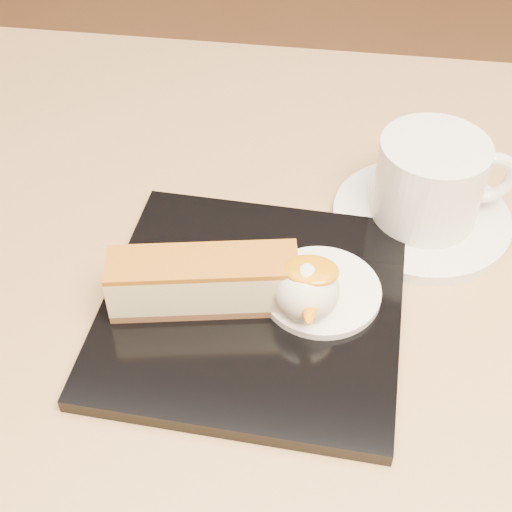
% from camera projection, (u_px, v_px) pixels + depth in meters
% --- Properties ---
extents(table, '(0.80, 0.80, 0.72)m').
position_uv_depth(table, '(241.00, 420.00, 0.65)').
color(table, black).
rests_on(table, ground).
extents(dessert_plate, '(0.23, 0.23, 0.01)m').
position_uv_depth(dessert_plate, '(252.00, 307.00, 0.53)').
color(dessert_plate, black).
rests_on(dessert_plate, table).
extents(cheesecake, '(0.14, 0.06, 0.04)m').
position_uv_depth(cheesecake, '(203.00, 281.00, 0.51)').
color(cheesecake, brown).
rests_on(cheesecake, dessert_plate).
extents(cream_smear, '(0.09, 0.09, 0.01)m').
position_uv_depth(cream_smear, '(321.00, 291.00, 0.53)').
color(cream_smear, white).
rests_on(cream_smear, dessert_plate).
extents(ice_cream_scoop, '(0.05, 0.05, 0.05)m').
position_uv_depth(ice_cream_scoop, '(307.00, 290.00, 0.51)').
color(ice_cream_scoop, white).
rests_on(ice_cream_scoop, cream_smear).
extents(mango_sauce, '(0.04, 0.03, 0.01)m').
position_uv_depth(mango_sauce, '(311.00, 270.00, 0.49)').
color(mango_sauce, orange).
rests_on(mango_sauce, ice_cream_scoop).
extents(mint_sprig, '(0.03, 0.02, 0.00)m').
position_uv_depth(mint_sprig, '(286.00, 260.00, 0.55)').
color(mint_sprig, '#2E8D3B').
rests_on(mint_sprig, cream_smear).
extents(saucer, '(0.15, 0.15, 0.01)m').
position_uv_depth(saucer, '(421.00, 217.00, 0.61)').
color(saucer, white).
rests_on(saucer, table).
extents(coffee_cup, '(0.12, 0.09, 0.07)m').
position_uv_depth(coffee_cup, '(432.00, 179.00, 0.58)').
color(coffee_cup, white).
rests_on(coffee_cup, saucer).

